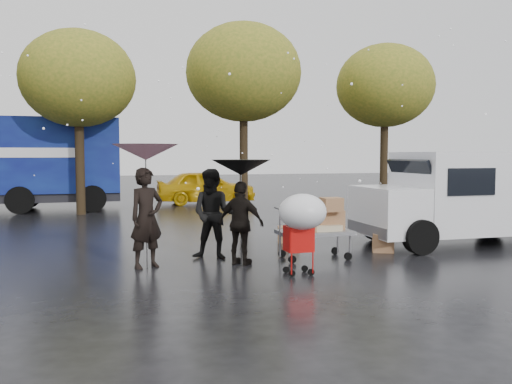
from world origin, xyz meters
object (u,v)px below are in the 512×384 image
object	(u,v)px
white_van	(466,196)
blue_truck	(14,164)
vendor_cart	(319,224)
person_black	(241,223)
person_pink	(146,218)
yellow_taxi	(206,187)
shopping_cart	(302,216)

from	to	relation	value
white_van	blue_truck	world-z (taller)	blue_truck
vendor_cart	white_van	bearing A→B (deg)	10.98
person_black	white_van	world-z (taller)	white_van
vendor_cart	blue_truck	bearing A→B (deg)	122.43
person_pink	yellow_taxi	xyz separation A→B (m)	(3.46, 12.65, -0.22)
person_black	shopping_cart	world-z (taller)	person_black
yellow_taxi	blue_truck	bearing A→B (deg)	99.35
person_pink	yellow_taxi	world-z (taller)	person_pink
yellow_taxi	person_black	bearing A→B (deg)	174.75
white_van	person_pink	bearing A→B (deg)	-174.55
vendor_cart	person_pink	bearing A→B (deg)	178.78
person_black	blue_truck	size ratio (longest dim) A/B	0.20
vendor_cart	yellow_taxi	size ratio (longest dim) A/B	0.36
person_black	white_van	distance (m)	5.87
blue_truck	yellow_taxi	size ratio (longest dim) A/B	1.94
person_black	blue_truck	xyz separation A→B (m)	(-5.81, 11.92, 0.94)
person_pink	shopping_cart	world-z (taller)	person_pink
person_pink	shopping_cart	bearing A→B (deg)	-57.13
shopping_cart	person_pink	bearing A→B (deg)	149.98
person_pink	blue_truck	xyz separation A→B (m)	(-4.02, 11.70, 0.81)
white_van	vendor_cart	bearing A→B (deg)	-169.02
yellow_taxi	person_pink	bearing A→B (deg)	166.85
vendor_cart	person_black	bearing A→B (deg)	-175.03
white_van	shopping_cart	bearing A→B (deg)	-156.18
blue_truck	yellow_taxi	distance (m)	7.60
vendor_cart	blue_truck	world-z (taller)	blue_truck
person_black	shopping_cart	size ratio (longest dim) A/B	1.11
person_black	vendor_cart	xyz separation A→B (m)	(1.68, 0.15, -0.09)
person_pink	vendor_cart	xyz separation A→B (m)	(3.47, -0.07, -0.22)
person_black	yellow_taxi	xyz separation A→B (m)	(1.67, 12.87, -0.09)
person_pink	blue_truck	distance (m)	12.40
shopping_cart	blue_truck	xyz separation A→B (m)	(-6.59, 13.19, 0.69)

